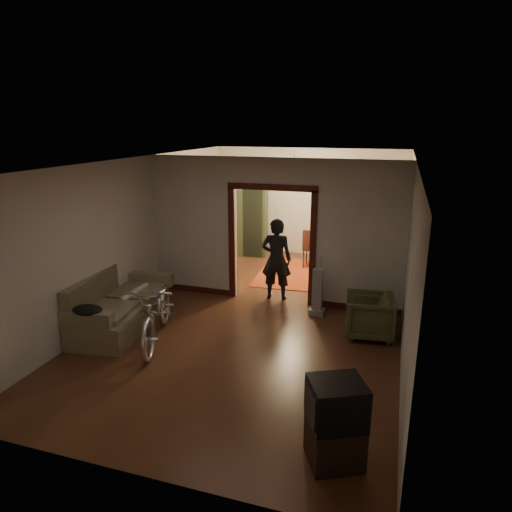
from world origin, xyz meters
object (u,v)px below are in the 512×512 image
at_px(sofa, 120,300).
at_px(person, 276,259).
at_px(locker, 249,220).
at_px(bicycle, 157,310).
at_px(desk, 344,250).
at_px(armchair, 369,316).

relative_size(sofa, person, 1.28).
bearing_deg(locker, bicycle, -96.69).
height_order(bicycle, desk, bicycle).
bearing_deg(person, sofa, 39.03).
bearing_deg(armchair, sofa, -83.95).
height_order(person, desk, person).
bearing_deg(locker, person, -70.93).
height_order(sofa, locker, locker).
bearing_deg(bicycle, sofa, 144.61).
relative_size(bicycle, locker, 1.05).
height_order(sofa, desk, sofa).
xyz_separation_m(armchair, desk, (-0.90, 3.98, -0.01)).
relative_size(armchair, desk, 0.83).
bearing_deg(sofa, bicycle, -24.90).
bearing_deg(armchair, bicycle, -76.33).
bearing_deg(desk, armchair, -70.14).
xyz_separation_m(armchair, locker, (-3.44, 4.06, 0.59)).
distance_m(armchair, locker, 5.35).
xyz_separation_m(person, desk, (1.01, 2.81, -0.48)).
xyz_separation_m(sofa, person, (2.21, 2.09, 0.34)).
bearing_deg(desk, bicycle, -107.22).
relative_size(bicycle, armchair, 2.56).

